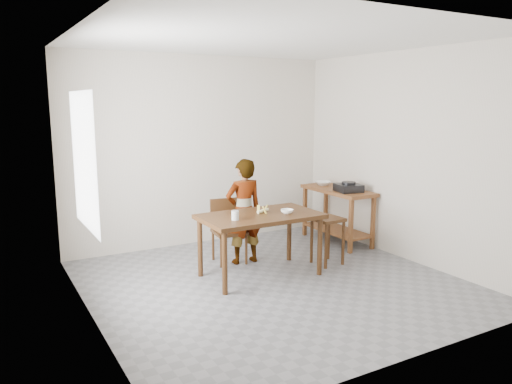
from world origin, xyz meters
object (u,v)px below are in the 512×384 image
prep_counter (337,215)px  child (244,211)px  dining_chair (229,232)px  dining_table (260,245)px  stool (327,241)px

prep_counter → child: size_ratio=0.89×
child → dining_chair: 0.33m
prep_counter → child: (-1.65, -0.16, 0.27)m
prep_counter → dining_table: bearing=-157.9°
child → dining_chair: child is taller
dining_chair → stool: (1.06, -0.68, -0.10)m
prep_counter → child: child is taller
prep_counter → dining_chair: bearing=-178.0°
dining_table → stool: 0.97m
child → stool: 1.13m
prep_counter → stool: 1.06m
prep_counter → stool: size_ratio=1.98×
child → stool: size_ratio=2.22×
dining_chair → stool: bearing=-25.4°
prep_counter → child: 1.68m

